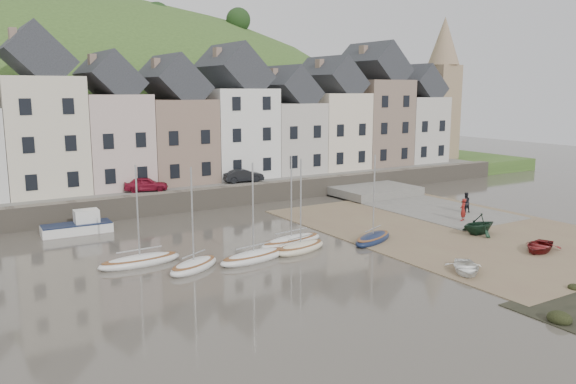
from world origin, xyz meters
TOP-DOWN VIEW (x-y plane):
  - ground at (0.00, 0.00)m, footprint 160.00×160.00m
  - quay_land at (0.00, 32.00)m, footprint 90.00×30.00m
  - quay_street at (0.00, 20.50)m, footprint 70.00×7.00m
  - seawall at (0.00, 17.00)m, footprint 70.00×1.20m
  - beach at (11.00, 0.00)m, footprint 18.00×26.00m
  - slipway at (15.00, 8.00)m, footprint 8.00×18.00m
  - hillside at (-5.00, 60.00)m, footprint 134.40×84.00m
  - townhouse_terrace at (1.76, 24.00)m, footprint 61.05×8.00m
  - church_spire at (34.55, 24.00)m, footprint 4.00×4.00m
  - sailboat_0 at (-11.91, 3.77)m, footprint 5.13×1.68m
  - sailboat_1 at (-9.51, 1.14)m, footprint 4.10×3.13m
  - sailboat_2 at (-2.04, 1.13)m, footprint 4.40×2.44m
  - sailboat_3 at (-5.66, 0.91)m, footprint 5.06×2.25m
  - sailboat_4 at (-1.70, 2.83)m, footprint 5.30×2.26m
  - sailboat_5 at (3.46, 0.40)m, footprint 4.59×3.13m
  - motorboat_2 at (-13.32, 13.69)m, footprint 4.96×1.91m
  - rowboat_white at (3.50, -7.77)m, footprint 3.57×3.68m
  - rowboat_green at (11.24, -2.16)m, footprint 3.07×2.69m
  - rowboat_red at (11.07, -7.21)m, footprint 3.76×3.22m
  - person_red at (13.47, 1.30)m, footprint 0.76×0.63m
  - person_dark at (16.06, 3.31)m, footprint 0.97×0.83m
  - car_left at (-6.32, 19.50)m, footprint 4.02×2.61m
  - car_right at (3.26, 19.50)m, footprint 4.04×1.80m

SIDE VIEW (x-z plane):
  - hillside at x=-5.00m, z-range -59.99..24.01m
  - ground at x=0.00m, z-range 0.00..0.00m
  - beach at x=11.00m, z-range 0.00..0.06m
  - slipway at x=15.00m, z-range 0.00..0.12m
  - sailboat_4 at x=-1.70m, z-range -2.90..3.42m
  - sailboat_0 at x=-11.91m, z-range -2.90..3.42m
  - sailboat_3 at x=-5.66m, z-range -2.90..3.42m
  - sailboat_5 at x=3.46m, z-range -2.90..3.42m
  - sailboat_2 at x=-2.04m, z-range -2.89..3.43m
  - sailboat_1 at x=-9.51m, z-range -2.89..3.43m
  - rowboat_white at x=3.50m, z-range 0.06..0.68m
  - rowboat_red at x=11.07m, z-range 0.06..0.72m
  - motorboat_2 at x=-13.32m, z-range -0.27..1.43m
  - quay_land at x=0.00m, z-range 0.00..1.50m
  - rowboat_green at x=11.24m, z-range 0.06..1.61m
  - seawall at x=0.00m, z-range 0.00..1.80m
  - person_dark at x=16.06m, z-range 0.12..1.85m
  - person_red at x=13.47m, z-range 0.12..1.92m
  - quay_street at x=0.00m, z-range 1.50..1.60m
  - car_left at x=-6.32m, z-range 1.60..2.87m
  - car_right at x=3.26m, z-range 1.60..2.89m
  - townhouse_terrace at x=1.76m, z-range 0.36..14.29m
  - church_spire at x=34.55m, z-range 2.06..20.06m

